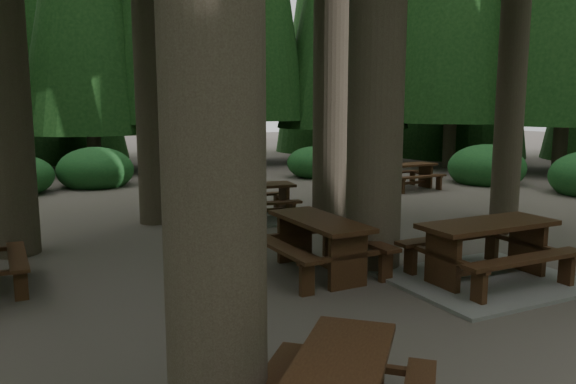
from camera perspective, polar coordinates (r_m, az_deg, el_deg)
name	(u,v)px	position (r m, az deg, el deg)	size (l,w,h in m)	color
ground	(334,277)	(8.36, 4.71, -8.59)	(80.00, 80.00, 0.00)	#544C44
picnic_table_a	(486,261)	(8.49, 19.51, -6.61)	(2.60, 2.15, 0.87)	gray
picnic_table_c	(253,207)	(12.36, -3.57, -1.57)	(2.52, 2.18, 0.78)	gray
picnic_table_d	(408,172)	(17.08, 12.07, 1.97)	(1.82, 1.49, 0.76)	#381D11
picnic_table_f	(319,237)	(8.36, 3.20, -4.61)	(1.61, 1.97, 0.84)	#381D11
shrub_ring	(348,235)	(9.22, 6.15, -4.36)	(23.86, 24.64, 1.49)	#1D5626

